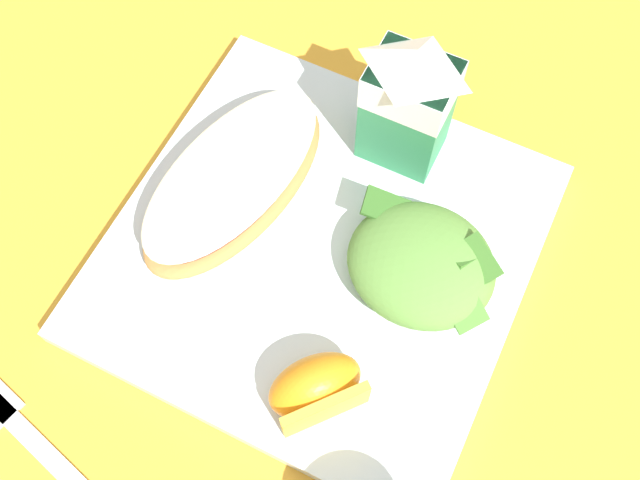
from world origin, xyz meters
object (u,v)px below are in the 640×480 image
green_salad_pile (422,264)px  milk_carton (409,99)px  cheesy_pizza_bread (234,182)px  white_plate (320,251)px  orange_wedge_front (316,388)px  metal_fork (53,460)px

green_salad_pile → milk_carton: size_ratio=0.99×
cheesy_pizza_bread → green_salad_pile: size_ratio=1.67×
white_plate → green_salad_pile: size_ratio=2.58×
white_plate → cheesy_pizza_bread: 0.08m
cheesy_pizza_bread → milk_carton: 0.13m
white_plate → milk_carton: size_ratio=2.55×
milk_carton → orange_wedge_front: (0.03, -0.19, -0.04)m
milk_carton → metal_fork: 0.33m
green_salad_pile → milk_carton: milk_carton is taller
cheesy_pizza_bread → orange_wedge_front: bearing=-42.2°
white_plate → milk_carton: 0.12m
white_plate → cheesy_pizza_bread: cheesy_pizza_bread is taller
green_salad_pile → metal_fork: green_salad_pile is taller
white_plate → cheesy_pizza_bread: bearing=171.8°
cheesy_pizza_bread → metal_fork: size_ratio=0.97×
cheesy_pizza_bread → white_plate: bearing=-8.2°
white_plate → metal_fork: (-0.09, -0.20, -0.01)m
white_plate → orange_wedge_front: (0.04, -0.10, 0.03)m
orange_wedge_front → milk_carton: bearing=97.6°
milk_carton → orange_wedge_front: bearing=-82.4°
cheesy_pizza_bread → orange_wedge_front: size_ratio=2.64×
orange_wedge_front → metal_fork: orange_wedge_front is taller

